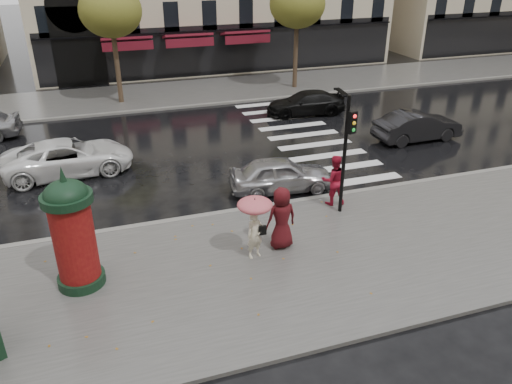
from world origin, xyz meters
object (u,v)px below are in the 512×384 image
object	(u,v)px
man_burgundy	(281,218)
traffic_light	(347,145)
woman_umbrella	(255,218)
car_white	(68,157)
woman_red	(334,180)
car_darkgrey	(418,126)
car_silver	(281,174)
car_black	(306,103)
morris_column	(73,230)

from	to	relation	value
man_burgundy	traffic_light	xyz separation A→B (m)	(2.77, 1.38, 1.50)
woman_umbrella	car_white	bearing A→B (deg)	121.84
woman_red	car_darkgrey	size ratio (longest dim) A/B	0.43
car_silver	car_white	xyz separation A→B (m)	(-7.56, 4.19, 0.05)
woman_umbrella	man_burgundy	distance (m)	1.02
car_darkgrey	car_black	size ratio (longest dim) A/B	0.98
man_burgundy	morris_column	world-z (taller)	morris_column
woman_umbrella	morris_column	xyz separation A→B (m)	(-4.88, 0.25, 0.37)
morris_column	traffic_light	world-z (taller)	traffic_light
car_silver	car_white	world-z (taller)	car_white
car_white	woman_umbrella	bearing A→B (deg)	-152.60
man_burgundy	car_silver	bearing A→B (deg)	-115.86
morris_column	car_white	bearing A→B (deg)	92.09
morris_column	traffic_light	distance (m)	8.72
woman_red	traffic_light	xyz separation A→B (m)	(0.02, -0.68, 1.56)
car_darkgrey	car_black	bearing A→B (deg)	30.40
woman_red	morris_column	world-z (taller)	morris_column
morris_column	car_black	size ratio (longest dim) A/B	0.81
woman_red	car_silver	world-z (taller)	woman_red
woman_umbrella	car_silver	xyz separation A→B (m)	(2.39, 4.13, -0.75)
car_silver	car_darkgrey	size ratio (longest dim) A/B	0.91
morris_column	woman_red	bearing A→B (deg)	13.68
car_darkgrey	car_black	xyz separation A→B (m)	(-3.39, 5.45, -0.07)
woman_red	car_white	bearing A→B (deg)	-25.05
car_white	woman_red	bearing A→B (deg)	-128.55
car_white	man_burgundy	bearing A→B (deg)	-147.29
woman_red	morris_column	bearing A→B (deg)	22.76
car_silver	car_black	size ratio (longest dim) A/B	0.90
car_darkgrey	car_black	distance (m)	6.42
car_white	car_black	xyz separation A→B (m)	(12.31, 4.32, -0.08)
morris_column	traffic_light	xyz separation A→B (m)	(8.57, 1.41, 0.82)
morris_column	man_burgundy	bearing A→B (deg)	0.28
woman_umbrella	car_black	world-z (taller)	woman_umbrella
traffic_light	car_black	world-z (taller)	traffic_light
car_silver	car_black	distance (m)	9.74
woman_umbrella	car_darkgrey	world-z (taller)	woman_umbrella
morris_column	car_darkgrey	xyz separation A→B (m)	(15.40, 6.94, -1.08)
traffic_light	car_silver	size ratio (longest dim) A/B	1.06
car_silver	car_white	bearing A→B (deg)	67.38
man_burgundy	car_white	size ratio (longest dim) A/B	0.39
woman_red	man_burgundy	distance (m)	3.43
woman_red	car_darkgrey	xyz separation A→B (m)	(6.85, 4.86, -0.34)
woman_umbrella	morris_column	distance (m)	4.90
car_darkgrey	man_burgundy	bearing A→B (deg)	124.32
woman_umbrella	car_white	distance (m)	9.83
car_white	traffic_light	bearing A→B (deg)	-131.40
woman_red	morris_column	xyz separation A→B (m)	(-8.55, -2.08, 0.74)
car_silver	woman_umbrella	bearing A→B (deg)	156.38
woman_umbrella	man_burgundy	size ratio (longest dim) A/B	1.00
car_white	car_silver	bearing A→B (deg)	-123.46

